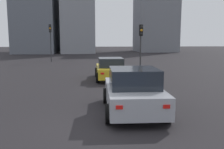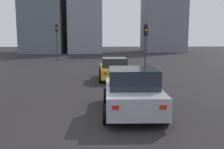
{
  "view_description": "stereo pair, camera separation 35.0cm",
  "coord_description": "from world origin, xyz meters",
  "px_view_note": "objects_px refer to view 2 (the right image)",
  "views": [
    {
      "loc": [
        -7.03,
        -0.09,
        2.66
      ],
      "look_at": [
        2.64,
        -0.96,
        1.26
      ],
      "focal_mm": 39.44,
      "sensor_mm": 36.0,
      "label": 1
    },
    {
      "loc": [
        -7.06,
        -0.44,
        2.66
      ],
      "look_at": [
        2.64,
        -0.96,
        1.26
      ],
      "focal_mm": 39.44,
      "sensor_mm": 36.0,
      "label": 2
    }
  ],
  "objects_px": {
    "car_yellow_left_lead": "(114,69)",
    "traffic_light_near_left": "(146,38)",
    "car_silver_left_second": "(132,91)",
    "traffic_light_near_right": "(57,35)"
  },
  "relations": [
    {
      "from": "car_silver_left_second",
      "to": "traffic_light_near_right",
      "type": "bearing_deg",
      "value": 18.18
    },
    {
      "from": "car_silver_left_second",
      "to": "traffic_light_near_right",
      "type": "height_order",
      "value": "traffic_light_near_right"
    },
    {
      "from": "traffic_light_near_right",
      "to": "car_yellow_left_lead",
      "type": "bearing_deg",
      "value": 20.72
    },
    {
      "from": "car_silver_left_second",
      "to": "traffic_light_near_right",
      "type": "xyz_separation_m",
      "value": [
        20.55,
        6.07,
        2.32
      ]
    },
    {
      "from": "car_yellow_left_lead",
      "to": "traffic_light_near_left",
      "type": "relative_size",
      "value": 1.06
    },
    {
      "from": "car_yellow_left_lead",
      "to": "traffic_light_near_right",
      "type": "bearing_deg",
      "value": 24.01
    },
    {
      "from": "traffic_light_near_left",
      "to": "car_silver_left_second",
      "type": "bearing_deg",
      "value": -19.87
    },
    {
      "from": "car_yellow_left_lead",
      "to": "traffic_light_near_left",
      "type": "height_order",
      "value": "traffic_light_near_left"
    },
    {
      "from": "traffic_light_near_right",
      "to": "car_silver_left_second",
      "type": "bearing_deg",
      "value": 13.15
    },
    {
      "from": "car_silver_left_second",
      "to": "traffic_light_near_left",
      "type": "height_order",
      "value": "traffic_light_near_left"
    }
  ]
}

